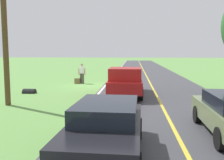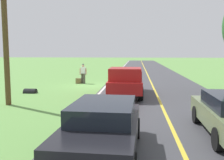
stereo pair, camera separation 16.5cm
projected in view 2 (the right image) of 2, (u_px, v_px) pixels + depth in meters
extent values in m
plane|color=#609347|center=(90.00, 85.00, 20.75)|extent=(200.00, 200.00, 0.00)
cube|color=#3D3D42|center=(153.00, 86.00, 20.24)|extent=(7.93, 120.00, 0.00)
cube|color=silver|center=(106.00, 86.00, 20.62)|extent=(0.16, 117.60, 0.00)
cube|color=gold|center=(153.00, 86.00, 20.24)|extent=(0.14, 117.60, 0.00)
cylinder|color=#4C473D|center=(84.00, 79.00, 21.82)|extent=(0.18, 0.18, 0.88)
cylinder|color=#4C473D|center=(82.00, 78.00, 22.07)|extent=(0.18, 0.18, 0.88)
cube|color=white|center=(83.00, 70.00, 21.86)|extent=(0.42, 0.29, 0.58)
sphere|color=tan|center=(83.00, 66.00, 21.82)|extent=(0.23, 0.23, 0.23)
sphere|color=#4C564C|center=(83.00, 65.00, 21.81)|extent=(0.20, 0.20, 0.20)
cube|color=black|center=(83.00, 70.00, 22.06)|extent=(0.33, 0.22, 0.44)
cylinder|color=tan|center=(86.00, 71.00, 21.85)|extent=(0.10, 0.10, 0.58)
cylinder|color=tan|center=(80.00, 71.00, 21.87)|extent=(0.10, 0.10, 0.58)
cube|color=brown|center=(78.00, 81.00, 21.93)|extent=(0.47, 0.23, 0.46)
cube|color=#B21919|center=(126.00, 83.00, 16.11)|extent=(2.01, 5.40, 0.70)
cube|color=#B21919|center=(125.00, 74.00, 14.86)|extent=(1.84, 2.16, 0.72)
cube|color=black|center=(125.00, 73.00, 14.85)|extent=(1.68, 1.30, 0.43)
cube|color=#B21919|center=(141.00, 73.00, 17.03)|extent=(0.11, 3.02, 0.45)
cube|color=#B21919|center=(113.00, 73.00, 17.21)|extent=(0.11, 3.02, 0.45)
cube|color=#B21919|center=(128.00, 71.00, 18.61)|extent=(1.84, 0.10, 0.45)
cylinder|color=black|center=(141.00, 93.00, 14.34)|extent=(0.30, 0.80, 0.80)
cylinder|color=black|center=(109.00, 93.00, 14.51)|extent=(0.30, 0.80, 0.80)
cylinder|color=black|center=(140.00, 86.00, 17.60)|extent=(0.30, 0.80, 0.80)
cylinder|color=black|center=(114.00, 85.00, 17.77)|extent=(0.30, 0.80, 0.80)
cube|color=black|center=(103.00, 131.00, 6.74)|extent=(1.99, 4.46, 0.62)
cube|color=black|center=(104.00, 110.00, 6.87)|extent=(1.70, 2.43, 0.46)
cylinder|color=black|center=(136.00, 128.00, 8.04)|extent=(0.26, 0.67, 0.66)
cylinder|color=black|center=(84.00, 126.00, 8.26)|extent=(0.26, 0.67, 0.66)
cylinder|color=black|center=(197.00, 115.00, 9.79)|extent=(0.25, 0.66, 0.66)
cylinder|color=black|center=(218.00, 139.00, 7.03)|extent=(0.25, 0.66, 0.66)
cylinder|color=brown|center=(5.00, 30.00, 12.75)|extent=(0.28, 0.28, 7.72)
cylinder|color=black|center=(30.00, 93.00, 16.93)|extent=(0.80, 0.60, 0.60)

